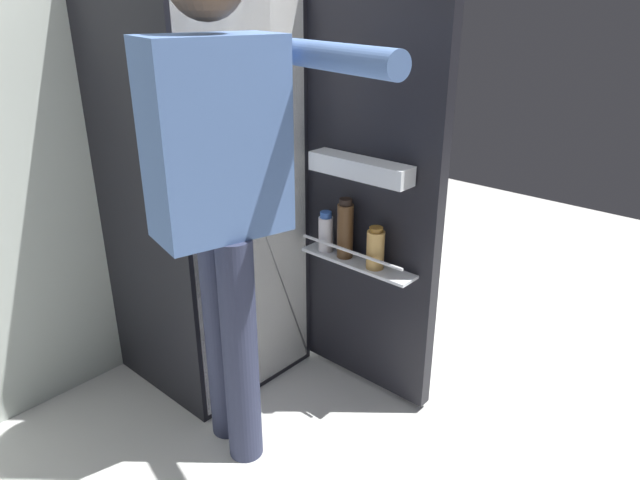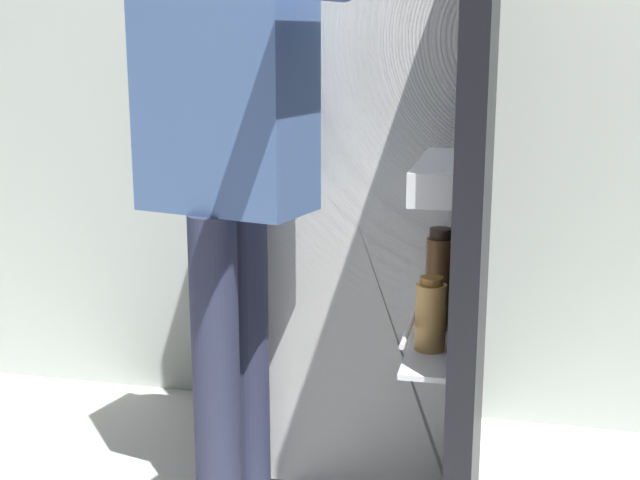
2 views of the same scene
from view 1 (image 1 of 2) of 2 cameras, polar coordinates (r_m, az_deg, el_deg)
name	(u,v)px [view 1 (image 1 of 2)]	position (r m, az deg, el deg)	size (l,w,h in m)	color
ground_plane	(304,412)	(2.39, -1.55, -16.70)	(6.48, 6.48, 0.00)	silver
kitchen_wall	(140,49)	(2.55, -17.36, 17.59)	(4.40, 0.10, 2.67)	beige
refrigerator	(218,185)	(2.33, -10.08, 5.35)	(0.66, 1.19, 1.67)	black
person	(222,180)	(1.80, -9.64, 5.84)	(0.55, 0.78, 1.68)	#2D334C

